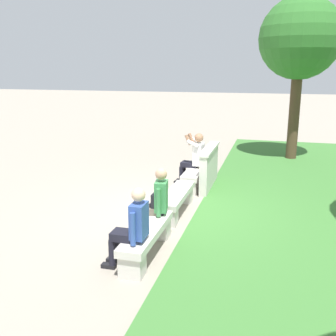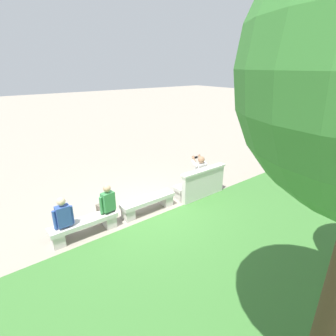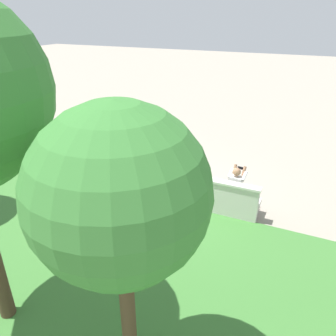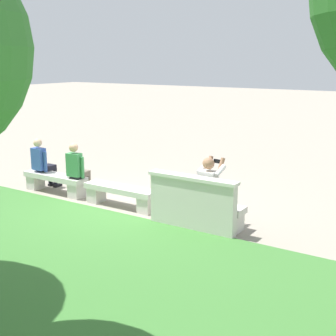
# 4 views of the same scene
# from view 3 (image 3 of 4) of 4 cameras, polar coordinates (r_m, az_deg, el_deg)

# --- Properties ---
(ground_plane) EXTENTS (80.00, 80.00, 0.00)m
(ground_plane) POSITION_cam_3_polar(r_m,az_deg,el_deg) (9.97, -0.52, -4.59)
(ground_plane) COLOR gray
(grass_strip) EXTENTS (17.61, 8.00, 0.03)m
(grass_strip) POSITION_cam_3_polar(r_m,az_deg,el_deg) (7.08, -16.85, -20.64)
(grass_strip) COLOR #3D7533
(grass_strip) RESTS_ON ground
(bench_main) EXTENTS (1.72, 0.40, 0.45)m
(bench_main) POSITION_cam_3_polar(r_m,az_deg,el_deg) (9.27, 10.46, -5.46)
(bench_main) COLOR beige
(bench_main) RESTS_ON ground
(bench_near) EXTENTS (1.72, 0.40, 0.45)m
(bench_near) POSITION_cam_3_polar(r_m,az_deg,el_deg) (9.83, -0.52, -3.11)
(bench_near) COLOR beige
(bench_near) RESTS_ON ground
(bench_mid) EXTENTS (1.72, 0.40, 0.45)m
(bench_mid) POSITION_cam_3_polar(r_m,az_deg,el_deg) (10.71, -9.97, -0.99)
(bench_mid) COLOR beige
(bench_mid) RESTS_ON ground
(backrest_wall_with_plaque) EXTENTS (1.77, 0.24, 1.01)m
(backrest_wall_with_plaque) POSITION_cam_3_polar(r_m,az_deg,el_deg) (8.88, 9.99, -5.26)
(backrest_wall_with_plaque) COLOR beige
(backrest_wall_with_plaque) RESTS_ON ground
(person_photographer) EXTENTS (0.50, 0.75, 1.32)m
(person_photographer) POSITION_cam_3_polar(r_m,az_deg,el_deg) (9.09, 11.85, -3.05)
(person_photographer) COLOR black
(person_photographer) RESTS_ON ground
(person_distant) EXTENTS (0.48, 0.71, 1.26)m
(person_distant) POSITION_cam_3_polar(r_m,az_deg,el_deg) (10.26, -6.87, 0.36)
(person_distant) COLOR black
(person_distant) RESTS_ON ground
(person_companion) EXTENTS (0.48, 0.67, 1.26)m
(person_companion) POSITION_cam_3_polar(r_m,az_deg,el_deg) (10.86, -11.99, 1.41)
(person_companion) COLOR black
(person_companion) RESTS_ON ground
(backpack) EXTENTS (0.28, 0.24, 0.43)m
(backpack) POSITION_cam_3_polar(r_m,az_deg,el_deg) (10.23, -6.84, -0.01)
(backpack) COLOR black
(backpack) RESTS_ON bench_mid
(tree_left_background) EXTENTS (2.11, 2.11, 4.22)m
(tree_left_background) POSITION_cam_3_polar(r_m,az_deg,el_deg) (3.71, -8.47, -4.66)
(tree_left_background) COLOR #4C3826
(tree_left_background) RESTS_ON ground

